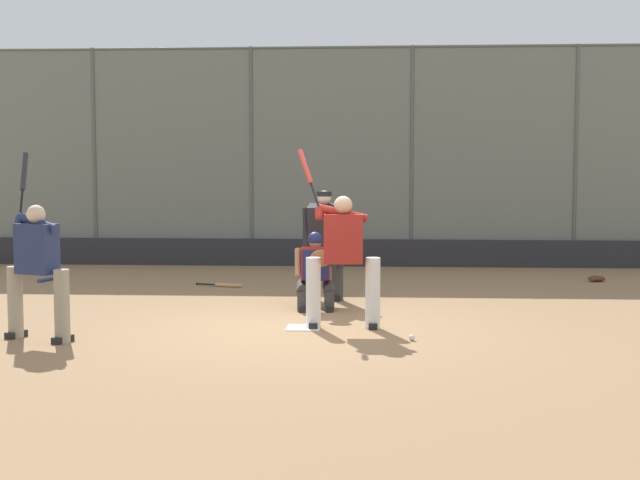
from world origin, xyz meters
TOP-DOWN VIEW (x-y plane):
  - ground_plane at (0.00, 0.00)m, footprint 160.00×160.00m
  - home_plate_marker at (0.00, 0.00)m, footprint 0.43×0.43m
  - backstop_fence at (-0.00, -7.27)m, footprint 16.70×0.08m
  - padding_wall at (0.00, -7.17)m, footprint 16.28×0.18m
  - bleachers_beyond at (1.18, -9.42)m, footprint 11.63×1.95m
  - batter_at_plate at (-0.49, -0.04)m, footprint 1.10×0.62m
  - catcher_behind_plate at (-0.06, -1.48)m, footprint 0.61×0.72m
  - umpire_home at (-0.13, -2.37)m, footprint 0.69×0.46m
  - batter_on_deck at (3.09, 0.97)m, footprint 0.88×0.95m
  - spare_bat_near_backstop at (4.98, -4.44)m, footprint 0.27×0.79m
  - spare_bat_by_padding at (1.64, -3.80)m, footprint 0.86×0.29m
  - fielding_glove_on_dirt at (-4.88, -4.92)m, footprint 0.31×0.23m
  - baseball_loose at (-1.35, 0.73)m, footprint 0.07×0.07m

SIDE VIEW (x-z plane):
  - ground_plane at x=0.00m, z-range 0.00..0.00m
  - home_plate_marker at x=0.00m, z-range 0.00..0.01m
  - spare_bat_near_backstop at x=4.98m, z-range 0.00..0.07m
  - spare_bat_by_padding at x=1.64m, z-range 0.00..0.07m
  - baseball_loose at x=-1.35m, z-range 0.00..0.07m
  - fielding_glove_on_dirt at x=-4.88m, z-range 0.00..0.11m
  - padding_wall at x=0.00m, z-range 0.00..0.55m
  - bleachers_beyond at x=1.18m, z-range -0.20..0.96m
  - catcher_behind_plate at x=-0.06m, z-range 0.02..1.14m
  - batter_on_deck at x=3.09m, z-range -0.24..2.00m
  - umpire_home at x=-0.13m, z-range 0.06..1.76m
  - batter_at_plate at x=-0.49m, z-range -0.22..2.07m
  - backstop_fence at x=0.00m, z-range 0.09..4.62m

